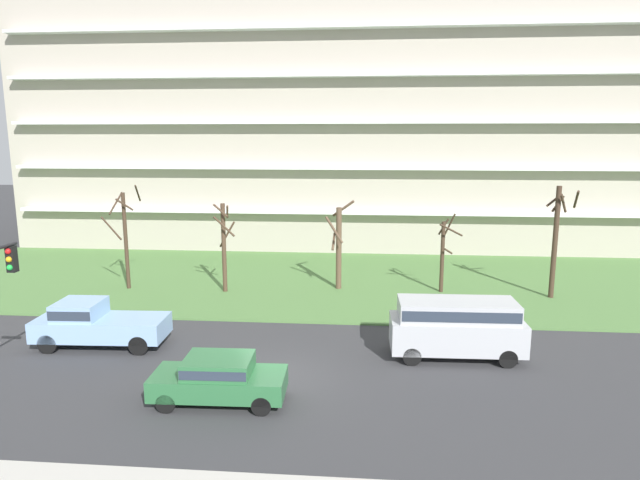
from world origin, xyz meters
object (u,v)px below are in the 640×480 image
(sedan_green_center_right, at_px, (219,377))
(tree_right, at_px, (443,252))
(tree_center, at_px, (339,245))
(tree_far_right, at_px, (556,237))
(van_silver_near_left, at_px, (457,324))
(pickup_blue_center_left, at_px, (96,323))
(tree_left, at_px, (224,244))
(tree_far_left, at_px, (125,235))

(sedan_green_center_right, bearing_deg, tree_right, 55.09)
(tree_center, bearing_deg, tree_far_right, -4.18)
(tree_far_right, bearing_deg, van_silver_near_left, -127.02)
(pickup_blue_center_left, distance_m, sedan_green_center_right, 7.90)
(van_silver_near_left, xyz_separation_m, pickup_blue_center_left, (-14.93, -0.01, -0.38))
(tree_left, height_order, tree_far_right, tree_far_right)
(tree_right, relative_size, tree_far_right, 0.74)
(tree_right, height_order, pickup_blue_center_left, tree_right)
(tree_center, relative_size, van_silver_near_left, 0.99)
(tree_center, bearing_deg, sedan_green_center_right, -102.96)
(tree_left, bearing_deg, van_silver_near_left, -36.03)
(tree_far_left, bearing_deg, sedan_green_center_right, -55.64)
(tree_left, distance_m, pickup_blue_center_left, 9.25)
(tree_center, xyz_separation_m, pickup_blue_center_left, (-9.74, -9.60, -1.61))
(tree_left, xyz_separation_m, tree_right, (12.29, 0.92, -0.44))
(van_silver_near_left, bearing_deg, tree_right, -95.66)
(tree_right, xyz_separation_m, van_silver_near_left, (-0.72, -9.34, -0.97))
(tree_center, height_order, pickup_blue_center_left, tree_center)
(tree_left, distance_m, tree_center, 6.49)
(pickup_blue_center_left, bearing_deg, tree_right, -151.45)
(tree_left, relative_size, van_silver_near_left, 0.98)
(tree_far_right, bearing_deg, tree_center, 175.82)
(tree_far_right, xyz_separation_m, sedan_green_center_right, (-15.02, -13.23, -2.55))
(tree_far_left, bearing_deg, tree_right, 2.45)
(tree_far_left, relative_size, tree_far_right, 0.99)
(tree_left, distance_m, sedan_green_center_right, 13.43)
(tree_right, height_order, tree_far_right, tree_far_right)
(tree_left, distance_m, tree_right, 12.34)
(tree_right, relative_size, pickup_blue_center_left, 0.84)
(tree_center, relative_size, tree_right, 1.14)
(tree_far_left, distance_m, tree_far_right, 23.95)
(tree_left, xyz_separation_m, tree_far_right, (18.16, 0.31, 0.62))
(tree_center, distance_m, van_silver_near_left, 10.97)
(tree_right, bearing_deg, pickup_blue_center_left, -149.16)
(tree_center, bearing_deg, pickup_blue_center_left, -135.43)
(tree_left, bearing_deg, tree_center, 10.40)
(tree_right, bearing_deg, tree_far_right, -5.93)
(tree_far_left, bearing_deg, tree_left, -1.44)
(pickup_blue_center_left, bearing_deg, tree_far_left, -76.44)
(tree_right, bearing_deg, tree_center, 177.57)
(tree_center, height_order, tree_far_right, tree_far_right)
(tree_left, relative_size, sedan_green_center_right, 1.16)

